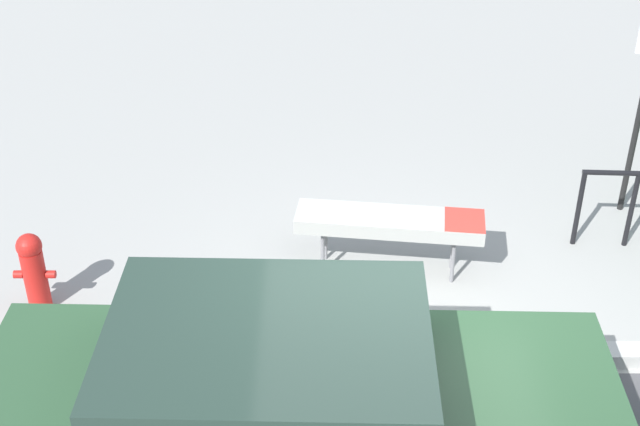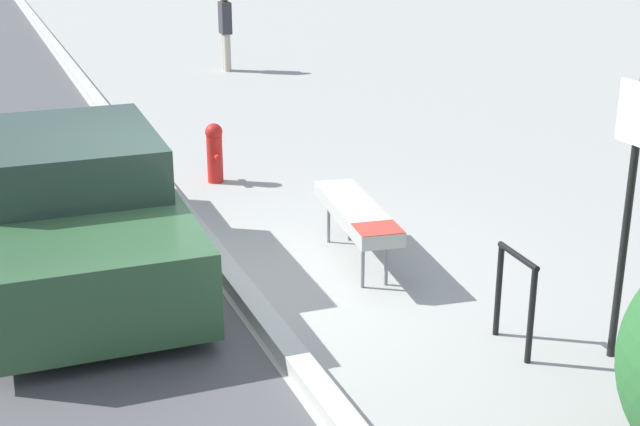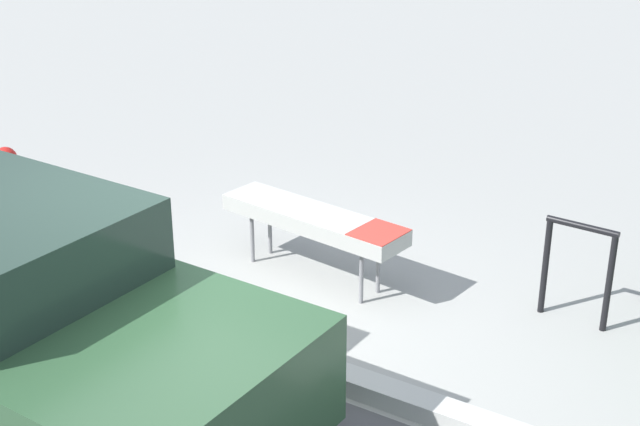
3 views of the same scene
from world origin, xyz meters
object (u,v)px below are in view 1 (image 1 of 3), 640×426
(bike_rack, at_px, (609,200))
(parked_car_near, at_px, (292,416))
(bench, at_px, (392,223))
(fire_hydrant, at_px, (36,269))

(bike_rack, bearing_deg, parked_car_near, -134.51)
(bench, xyz_separation_m, parked_car_near, (-0.84, -2.55, 0.10))
(bench, distance_m, bike_rack, 2.14)
(parked_car_near, bearing_deg, bench, 73.28)
(bench, xyz_separation_m, bike_rack, (2.10, 0.44, -0.03))
(bike_rack, height_order, fire_hydrant, bike_rack)
(bench, distance_m, parked_car_near, 2.68)
(bench, relative_size, fire_hydrant, 2.28)
(fire_hydrant, bearing_deg, bike_rack, 10.99)
(bike_rack, bearing_deg, fire_hydrant, -169.01)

